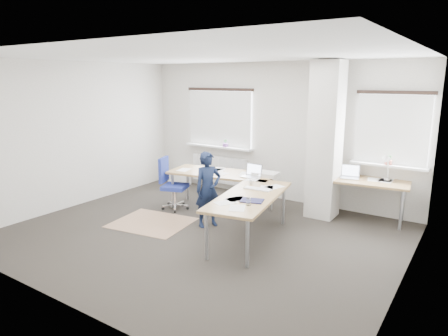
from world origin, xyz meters
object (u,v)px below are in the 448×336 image
Objects in this scene: desk_side at (367,183)px; task_chair at (173,195)px; desk_main at (237,185)px; person at (208,190)px.

desk_side is 3.57m from task_chair.
desk_side is 1.46× the size of task_chair.
desk_main is 0.51m from person.
task_chair is (-1.44, -0.00, -0.41)m from desk_main.
desk_main is at bearing -12.14° from person.
task_chair is (-3.25, -1.40, -0.40)m from desk_side.
desk_main is 1.92× the size of desk_side.
desk_side is at bearing 3.93° from task_chair.
desk_main is at bearing -19.32° from task_chair.
person is at bearing -146.90° from desk_side.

